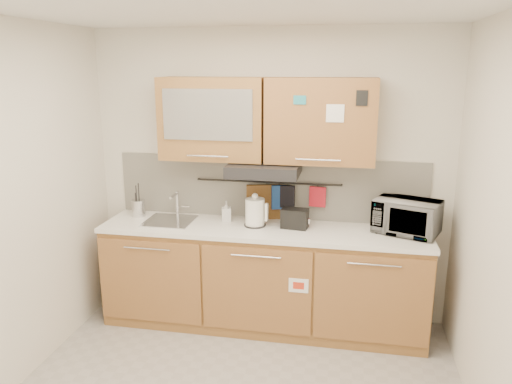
% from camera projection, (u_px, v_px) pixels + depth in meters
% --- Properties ---
extents(ceiling, '(3.20, 3.20, 0.00)m').
position_uv_depth(ceiling, '(226.00, 4.00, 2.75)').
color(ceiling, white).
rests_on(ceiling, wall_back).
extents(wall_back, '(3.20, 0.00, 3.20)m').
position_uv_depth(wall_back, '(269.00, 177.00, 4.50)').
color(wall_back, silver).
rests_on(wall_back, ground).
extents(wall_right, '(0.00, 3.00, 3.00)m').
position_uv_depth(wall_right, '(508.00, 246.00, 2.78)').
color(wall_right, silver).
rests_on(wall_right, ground).
extents(base_cabinet, '(2.80, 0.64, 0.88)m').
position_uv_depth(base_cabinet, '(263.00, 282.00, 4.42)').
color(base_cabinet, '#A27539').
rests_on(base_cabinet, floor).
extents(countertop, '(2.82, 0.62, 0.04)m').
position_uv_depth(countertop, '(263.00, 230.00, 4.30)').
color(countertop, white).
rests_on(countertop, base_cabinet).
extents(backsplash, '(2.80, 0.02, 0.56)m').
position_uv_depth(backsplash, '(269.00, 188.00, 4.51)').
color(backsplash, silver).
rests_on(backsplash, countertop).
extents(upper_cabinets, '(1.82, 0.37, 0.70)m').
position_uv_depth(upper_cabinets, '(265.00, 120.00, 4.20)').
color(upper_cabinets, '#A27539').
rests_on(upper_cabinets, wall_back).
extents(range_hood, '(0.60, 0.46, 0.10)m').
position_uv_depth(range_hood, '(264.00, 169.00, 4.23)').
color(range_hood, black).
rests_on(range_hood, upper_cabinets).
extents(sink, '(0.42, 0.40, 0.26)m').
position_uv_depth(sink, '(170.00, 221.00, 4.47)').
color(sink, silver).
rests_on(sink, countertop).
extents(utensil_rail, '(1.30, 0.02, 0.02)m').
position_uv_depth(utensil_rail, '(268.00, 182.00, 4.46)').
color(utensil_rail, black).
rests_on(utensil_rail, backsplash).
extents(utensil_crock, '(0.15, 0.15, 0.31)m').
position_uv_depth(utensil_crock, '(139.00, 208.00, 4.60)').
color(utensil_crock, silver).
rests_on(utensil_crock, countertop).
extents(kettle, '(0.21, 0.19, 0.29)m').
position_uv_depth(kettle, '(255.00, 213.00, 4.31)').
color(kettle, white).
rests_on(kettle, countertop).
extents(toaster, '(0.24, 0.16, 0.17)m').
position_uv_depth(toaster, '(295.00, 218.00, 4.26)').
color(toaster, black).
rests_on(toaster, countertop).
extents(microwave, '(0.60, 0.51, 0.28)m').
position_uv_depth(microwave, '(407.00, 217.00, 4.12)').
color(microwave, '#999999').
rests_on(microwave, countertop).
extents(soap_bottle, '(0.10, 0.10, 0.18)m').
position_uv_depth(soap_bottle, '(226.00, 211.00, 4.45)').
color(soap_bottle, '#999999').
rests_on(soap_bottle, countertop).
extents(cutting_board, '(0.36, 0.12, 0.45)m').
position_uv_depth(cutting_board, '(266.00, 209.00, 4.51)').
color(cutting_board, brown).
rests_on(cutting_board, utensil_rail).
extents(oven_mitt, '(0.13, 0.08, 0.22)m').
position_uv_depth(oven_mitt, '(279.00, 197.00, 4.46)').
color(oven_mitt, navy).
rests_on(oven_mitt, utensil_rail).
extents(dark_pouch, '(0.13, 0.05, 0.20)m').
position_uv_depth(dark_pouch, '(287.00, 197.00, 4.44)').
color(dark_pouch, black).
rests_on(dark_pouch, utensil_rail).
extents(pot_holder, '(0.15, 0.04, 0.18)m').
position_uv_depth(pot_holder, '(317.00, 197.00, 4.39)').
color(pot_holder, '#B31725').
rests_on(pot_holder, utensil_rail).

